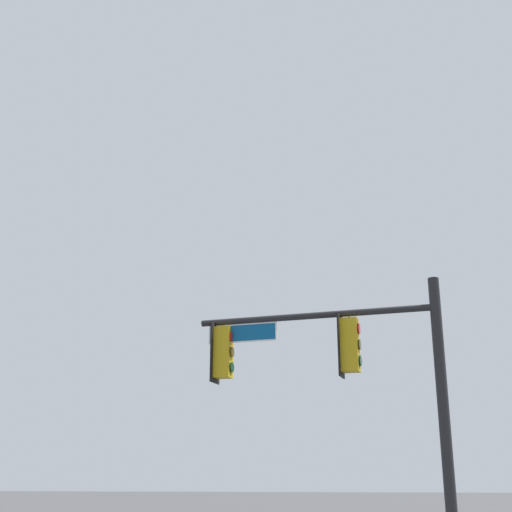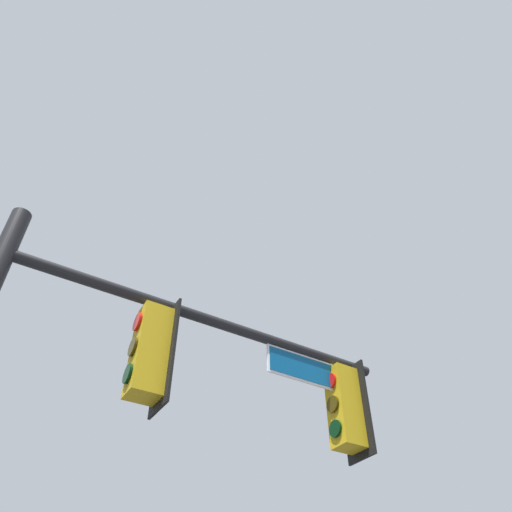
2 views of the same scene
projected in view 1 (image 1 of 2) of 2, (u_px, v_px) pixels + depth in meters
The scene contains 1 object.
signal_pole_near at pixel (344, 370), 14.47m from camera, with size 5.13×0.76×5.68m.
Camera 1 is at (-10.36, 8.10, 1.66)m, focal length 50.00 mm.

